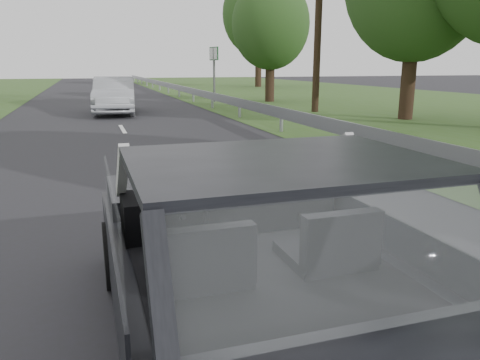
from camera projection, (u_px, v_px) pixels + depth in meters
ground at (254, 351)px, 3.23m from camera, size 140.00×140.00×0.00m
subject_car at (255, 254)px, 3.06m from camera, size 1.80×4.00×1.45m
dashboard at (228, 208)px, 3.60m from camera, size 1.58×0.45×0.30m
driver_seat at (206, 256)px, 2.63m from camera, size 0.50×0.72×0.42m
passenger_seat at (332, 240)px, 2.87m from camera, size 0.50×0.72×0.42m
steering_wheel at (184, 216)px, 3.20m from camera, size 0.36×0.36×0.04m
cat at (244, 178)px, 3.57m from camera, size 0.61×0.26×0.27m
guardrail at (278, 112)px, 13.61m from camera, size 0.05×90.00×0.32m
other_car at (115, 95)px, 18.79m from camera, size 2.15×4.58×1.46m
highway_sign at (214, 75)px, 24.47m from camera, size 0.26×1.13×2.82m
utility_pole at (319, 1)px, 18.55m from camera, size 0.38×0.38×8.79m
tree_0 at (414, 12)px, 16.09m from camera, size 6.37×6.37×7.35m
tree_2 at (270, 43)px, 24.33m from camera, size 4.64×4.64×6.09m
tree_3 at (259, 31)px, 40.66m from camera, size 7.17×7.17×9.50m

